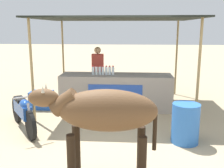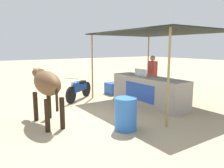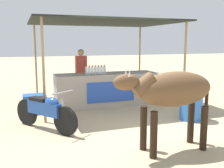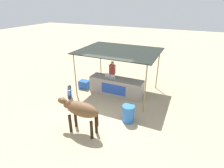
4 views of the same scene
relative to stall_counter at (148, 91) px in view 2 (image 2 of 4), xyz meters
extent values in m
plane|color=tan|center=(0.00, -2.20, -0.48)|extent=(60.00, 60.00, 0.00)
cube|color=#9E9389|center=(0.00, 0.00, 0.00)|extent=(3.00, 0.80, 0.96)
cube|color=#264CB2|center=(0.00, -0.41, 0.00)|extent=(1.40, 0.02, 0.58)
cube|color=black|center=(0.00, 0.30, 1.96)|extent=(4.20, 3.20, 0.04)
cylinder|color=#997F51|center=(-1.89, -1.14, 0.74)|extent=(0.06, 0.06, 2.44)
cylinder|color=#997F51|center=(1.89, -1.14, 0.74)|extent=(0.06, 0.06, 2.44)
cylinder|color=#997F51|center=(-1.89, 1.74, 0.74)|extent=(0.06, 0.06, 2.44)
cylinder|color=silver|center=(-0.62, -0.05, 0.59)|extent=(0.07, 0.07, 0.22)
cylinder|color=red|center=(-0.62, -0.05, 0.71)|extent=(0.04, 0.04, 0.03)
cylinder|color=silver|center=(-0.53, -0.05, 0.59)|extent=(0.07, 0.07, 0.22)
cylinder|color=red|center=(-0.53, -0.05, 0.71)|extent=(0.04, 0.04, 0.03)
cylinder|color=silver|center=(-0.44, -0.05, 0.59)|extent=(0.07, 0.07, 0.22)
cylinder|color=red|center=(-0.44, -0.05, 0.71)|extent=(0.04, 0.04, 0.03)
cylinder|color=silver|center=(-0.35, -0.05, 0.59)|extent=(0.07, 0.07, 0.22)
cylinder|color=red|center=(-0.35, -0.05, 0.71)|extent=(0.04, 0.04, 0.03)
cylinder|color=silver|center=(-0.26, -0.05, 0.59)|extent=(0.07, 0.07, 0.22)
cylinder|color=red|center=(-0.26, -0.05, 0.71)|extent=(0.04, 0.04, 0.03)
cylinder|color=silver|center=(-0.17, -0.05, 0.59)|extent=(0.07, 0.07, 0.22)
cylinder|color=red|center=(-0.17, -0.05, 0.71)|extent=(0.04, 0.04, 0.03)
cylinder|color=silver|center=(-0.08, -0.05, 0.59)|extent=(0.07, 0.07, 0.22)
cylinder|color=red|center=(-0.08, -0.05, 0.71)|extent=(0.04, 0.04, 0.03)
cylinder|color=#383842|center=(-0.59, 0.75, -0.04)|extent=(0.22, 0.22, 0.88)
cube|color=#BF3F33|center=(-0.59, 0.75, 0.68)|extent=(0.34, 0.20, 0.56)
sphere|color=tan|center=(-0.59, 0.75, 1.07)|extent=(0.20, 0.20, 0.20)
cube|color=blue|center=(-2.07, -0.10, -0.24)|extent=(0.60, 0.44, 0.48)
cylinder|color=blue|center=(1.46, -2.08, -0.09)|extent=(0.53, 0.53, 0.78)
ellipsoid|color=brown|center=(0.07, -3.50, 0.60)|extent=(1.40, 0.53, 0.60)
cylinder|color=black|center=(-0.42, -3.68, -0.09)|extent=(0.12, 0.12, 0.78)
cylinder|color=black|center=(-0.42, -3.32, -0.09)|extent=(0.12, 0.12, 0.78)
cylinder|color=black|center=(0.56, -3.67, -0.09)|extent=(0.12, 0.12, 0.78)
cylinder|color=black|center=(0.56, -3.31, -0.09)|extent=(0.12, 0.12, 0.78)
cylinder|color=brown|center=(-0.53, -3.50, 0.71)|extent=(0.45, 0.24, 0.41)
ellipsoid|color=brown|center=(-0.83, -3.50, 0.77)|extent=(0.44, 0.22, 0.26)
cone|color=beige|center=(-0.81, -3.57, 0.91)|extent=(0.05, 0.05, 0.10)
cone|color=beige|center=(-0.81, -3.43, 0.91)|extent=(0.05, 0.05, 0.10)
cylinder|color=black|center=(0.73, -3.49, 0.33)|extent=(0.06, 0.06, 0.60)
ellipsoid|color=silver|center=(-0.03, -3.28, 0.60)|extent=(0.44, 0.10, 0.32)
cylinder|color=black|center=(-1.59, -2.16, -0.18)|extent=(0.42, 0.53, 0.60)
cylinder|color=black|center=(-2.29, -1.20, -0.18)|extent=(0.42, 0.53, 0.60)
cube|color=#1E4799|center=(-1.94, -1.68, 0.00)|extent=(0.68, 0.83, 0.28)
ellipsoid|color=#1E4799|center=(-1.81, -1.86, 0.16)|extent=(0.37, 0.41, 0.20)
cube|color=black|center=(-2.05, -1.54, 0.16)|extent=(0.41, 0.46, 0.10)
cylinder|color=#99999E|center=(-1.62, -2.12, 0.40)|extent=(0.46, 0.35, 0.03)
cylinder|color=#99999E|center=(-1.60, -2.15, 0.02)|extent=(0.16, 0.19, 0.49)
camera|label=1|loc=(0.38, -6.96, 1.73)|focal=42.00mm
camera|label=2|loc=(5.43, -5.13, 1.48)|focal=35.00mm
camera|label=3|loc=(-2.39, -7.25, 1.39)|focal=42.00mm
camera|label=4|loc=(3.43, -8.11, 4.31)|focal=28.00mm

